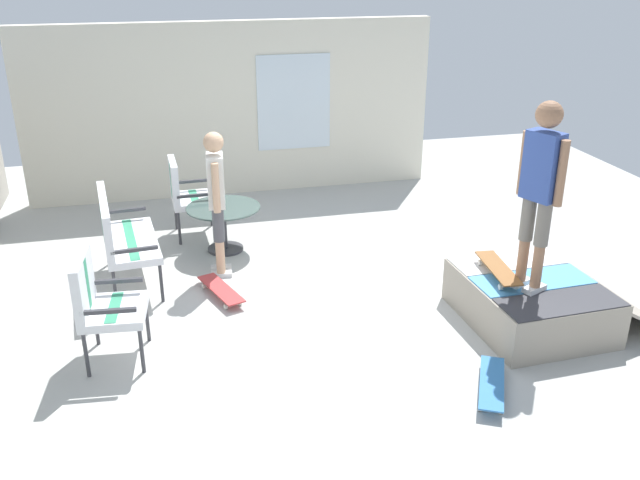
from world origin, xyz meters
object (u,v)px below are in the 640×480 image
person_watching (217,194)px  skateboard_spare (492,384)px  patio_table (224,219)px  patio_chair_near_house (185,191)px  skate_ramp (532,301)px  patio_bench (119,232)px  person_skater (541,182)px  patio_chair_by_wall (100,299)px  skateboard_on_ramp (498,269)px  skateboard_by_bench (221,290)px

person_watching → skateboard_spare: (-2.87, -1.96, -0.88)m
patio_table → patio_chair_near_house: bearing=35.8°
skate_ramp → patio_table: patio_table is taller
patio_bench → patio_table: patio_bench is taller
patio_table → skateboard_spare: patio_table is taller
patio_chair_near_house → skateboard_spare: patio_chair_near_house is taller
patio_chair_near_house → skateboard_spare: bearing=-151.2°
person_skater → patio_chair_by_wall: bearing=83.5°
skate_ramp → skateboard_spare: skate_ramp is taller
skateboard_spare → skateboard_on_ramp: bearing=-27.5°
skateboard_by_bench → skateboard_spare: same height
skate_ramp → skateboard_on_ramp: skateboard_on_ramp is taller
person_skater → skate_ramp: bearing=-50.1°
person_watching → skateboard_on_ramp: 3.11m
patio_bench → skateboard_on_ramp: patio_bench is taller
patio_chair_near_house → patio_table: patio_chair_near_house is taller
patio_bench → patio_chair_by_wall: same height
patio_bench → patio_chair_near_house: bearing=-32.2°
person_watching → patio_chair_by_wall: bearing=142.3°
person_watching → skateboard_on_ramp: person_watching is taller
patio_table → person_skater: bearing=-135.8°
skateboard_on_ramp → skate_ramp: bearing=-114.1°
skate_ramp → person_skater: person_skater is taller
person_watching → skateboard_on_ramp: (-1.71, -2.56, -0.41)m
patio_chair_by_wall → skateboard_by_bench: (0.97, -1.14, -0.53)m
person_watching → patio_table: bearing=-10.7°
skateboard_spare → skate_ramp: bearing=-42.7°
patio_chair_near_house → skateboard_by_bench: 1.92m
patio_table → skateboard_on_ramp: (-2.37, -2.44, 0.15)m
patio_bench → skateboard_on_ramp: bearing=-115.2°
patio_chair_near_house → skateboard_spare: 4.72m
skate_ramp → skateboard_on_ramp: 0.48m
skate_ramp → patio_bench: bearing=64.9°
patio_bench → skateboard_by_bench: (-0.59, -1.01, -0.53)m
skateboard_by_bench → skateboard_on_ramp: 2.89m
skateboard_on_ramp → person_skater: bearing=-151.6°
person_skater → patio_table: bearing=44.2°
patio_bench → patio_chair_near_house: (1.24, -0.78, -0.00)m
patio_chair_by_wall → person_skater: 4.05m
patio_chair_by_wall → skateboard_spare: bearing=-112.5°
person_watching → skate_ramp: bearing=-122.8°
patio_bench → person_watching: person_watching is taller
patio_chair_near_house → patio_table: size_ratio=1.13×
skate_ramp → skateboard_by_bench: (1.27, 2.95, -0.15)m
patio_chair_near_house → person_skater: person_skater is taller
patio_bench → patio_chair_near_house: size_ratio=1.27×
patio_bench → skateboard_spare: 4.21m
skate_ramp → person_watching: (1.86, 2.89, 0.73)m
skateboard_on_ramp → skateboard_by_bench: bearing=66.8°
person_skater → skateboard_by_bench: (1.42, 2.78, -1.44)m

